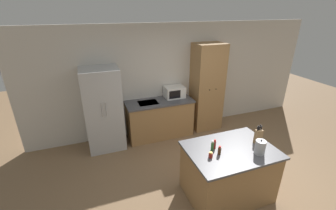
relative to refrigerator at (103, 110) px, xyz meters
name	(u,v)px	position (x,y,z in m)	size (l,w,h in m)	color
ground_plane	(227,183)	(1.88, -1.97, -0.90)	(14.00, 14.00, 0.00)	#846647
wall_back	(179,78)	(1.88, 0.36, 0.40)	(7.20, 0.06, 2.60)	beige
refrigerator	(103,110)	(0.00, 0.00, 0.00)	(0.77, 0.68, 1.80)	#B7BABC
back_counter	(160,118)	(1.27, 0.03, -0.44)	(1.57, 0.63, 0.90)	#9E7547
pantry_cabinet	(207,88)	(2.51, 0.05, 0.18)	(0.71, 0.57, 2.15)	#9E7547
kitchen_island	(228,172)	(1.71, -2.16, -0.45)	(1.36, 0.98, 0.89)	#9E7547
microwave	(174,92)	(1.68, 0.13, 0.14)	(0.46, 0.35, 0.27)	white
knife_block	(258,136)	(2.20, -2.16, 0.12)	(0.11, 0.08, 0.33)	#9E7547
spice_bottle_tall_dark	(215,144)	(1.47, -2.05, 0.06)	(0.04, 0.04, 0.15)	#B2281E
spice_bottle_short_red	(219,150)	(1.47, -2.21, 0.06)	(0.05, 0.05, 0.14)	#563319
spice_bottle_amber_oil	(211,155)	(1.30, -2.24, 0.03)	(0.06, 0.06, 0.09)	#B2281E
spice_bottle_green_herb	(212,146)	(1.41, -2.09, 0.07)	(0.04, 0.04, 0.17)	#337033
kettle	(260,147)	(2.03, -2.40, 0.10)	(0.15, 0.15, 0.24)	#B2B5B7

